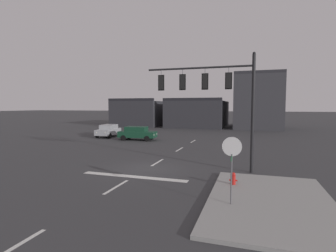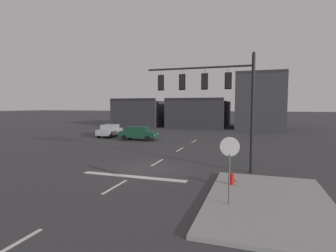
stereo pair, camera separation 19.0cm
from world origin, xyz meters
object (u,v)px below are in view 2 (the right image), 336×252
(signal_mast_near_side, at_px, (215,91))
(car_lot_middle, at_px, (110,130))
(stop_sign, at_px, (230,154))
(car_lot_nearside, at_px, (138,133))
(fire_hydrant, at_px, (232,181))

(signal_mast_near_side, distance_m, car_lot_middle, 21.40)
(stop_sign, relative_size, car_lot_nearside, 0.62)
(stop_sign, distance_m, car_lot_middle, 26.43)
(stop_sign, bearing_deg, signal_mast_near_side, 103.87)
(signal_mast_near_side, height_order, car_lot_nearside, signal_mast_near_side)
(signal_mast_near_side, height_order, fire_hydrant, signal_mast_near_side)
(fire_hydrant, bearing_deg, car_lot_nearside, 128.47)
(car_lot_middle, bearing_deg, car_lot_nearside, -21.32)
(car_lot_nearside, xyz_separation_m, fire_hydrant, (12.14, -15.28, -0.53))
(signal_mast_near_side, relative_size, stop_sign, 2.55)
(car_lot_middle, bearing_deg, fire_hydrant, -45.12)
(car_lot_nearside, height_order, fire_hydrant, car_lot_nearside)
(stop_sign, height_order, car_lot_middle, stop_sign)
(fire_hydrant, bearing_deg, signal_mast_near_side, 112.83)
(stop_sign, distance_m, fire_hydrant, 3.28)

